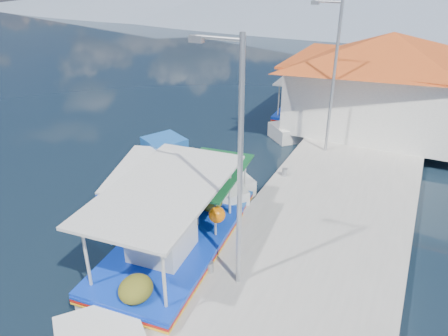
% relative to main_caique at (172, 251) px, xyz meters
% --- Properties ---
extents(ground, '(160.00, 160.00, 0.00)m').
position_rel_main_caique_xyz_m(ground, '(-2.51, -2.24, -0.56)').
color(ground, black).
rests_on(ground, ground).
extents(quay, '(5.00, 44.00, 0.50)m').
position_rel_main_caique_xyz_m(quay, '(3.39, 3.76, -0.31)').
color(quay, '#AAA69F').
rests_on(quay, ground).
extents(bollards, '(0.20, 17.20, 0.30)m').
position_rel_main_caique_xyz_m(bollards, '(1.29, 3.01, 0.09)').
color(bollards, '#A5A8AD').
rests_on(bollards, quay).
extents(main_caique, '(3.06, 8.82, 2.91)m').
position_rel_main_caique_xyz_m(main_caique, '(0.00, 0.00, 0.00)').
color(main_caique, silver).
rests_on(main_caique, ground).
extents(caique_green_canopy, '(2.22, 6.04, 2.27)m').
position_rel_main_caique_xyz_m(caique_green_canopy, '(0.08, 2.21, -0.22)').
color(caique_green_canopy, silver).
rests_on(caique_green_canopy, ground).
extents(caique_blue_hull, '(3.57, 6.89, 1.29)m').
position_rel_main_caique_xyz_m(caique_blue_hull, '(-3.26, 3.52, -0.21)').
color(caique_blue_hull, '#1B55A5').
rests_on(caique_blue_hull, ground).
extents(caique_far, '(2.39, 7.57, 2.65)m').
position_rel_main_caique_xyz_m(caique_far, '(-0.17, 13.27, -0.07)').
color(caique_far, silver).
rests_on(caique_far, ground).
extents(harbor_building, '(10.49, 10.49, 4.40)m').
position_rel_main_caique_xyz_m(harbor_building, '(3.69, 12.76, 2.21)').
color(harbor_building, silver).
rests_on(harbor_building, quay).
extents(lamp_post_near, '(1.21, 0.14, 6.00)m').
position_rel_main_caique_xyz_m(lamp_post_near, '(2.00, -0.24, 3.29)').
color(lamp_post_near, '#A5A8AD').
rests_on(lamp_post_near, quay).
extents(lamp_post_far, '(1.21, 0.14, 6.00)m').
position_rel_main_caique_xyz_m(lamp_post_far, '(2.00, 8.76, 3.29)').
color(lamp_post_far, '#A5A8AD').
rests_on(lamp_post_far, quay).
extents(mountain_ridge, '(171.40, 96.00, 5.50)m').
position_rel_main_caique_xyz_m(mountain_ridge, '(4.04, 53.76, 1.48)').
color(mountain_ridge, slate).
rests_on(mountain_ridge, ground).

